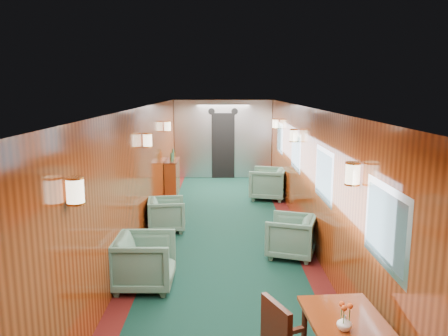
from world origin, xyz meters
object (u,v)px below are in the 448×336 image
(armchair_left_near, at_px, (144,262))
(armchair_left_far, at_px, (167,214))
(armchair_right_far, at_px, (268,184))
(credenza, at_px, (172,176))
(armchair_right_near, at_px, (291,236))
(dining_table, at_px, (346,331))

(armchair_left_near, bearing_deg, armchair_left_far, 0.27)
(armchair_left_far, bearing_deg, armchair_right_far, -49.89)
(credenza, distance_m, armchair_left_far, 3.04)
(armchair_left_far, distance_m, armchair_right_near, 2.58)
(dining_table, height_order, credenza, credenza)
(credenza, bearing_deg, armchair_right_far, -13.12)
(armchair_right_near, bearing_deg, armchair_left_far, -103.18)
(dining_table, distance_m, armchair_right_near, 3.28)
(dining_table, relative_size, armchair_left_far, 1.42)
(credenza, bearing_deg, armchair_left_near, -87.69)
(credenza, distance_m, armchair_left_near, 5.50)
(credenza, xyz_separation_m, armchair_left_far, (0.22, -3.03, -0.14))
(armchair_left_far, bearing_deg, armchair_left_near, 172.16)
(armchair_right_near, distance_m, armchair_right_far, 3.81)
(dining_table, relative_size, armchair_right_far, 1.16)
(dining_table, xyz_separation_m, armchair_left_far, (-2.18, 4.62, -0.28))
(armchair_left_far, bearing_deg, dining_table, -162.55)
(armchair_left_near, height_order, armchair_right_far, armchair_right_far)
(dining_table, distance_m, armchair_right_far, 7.08)
(armchair_left_far, distance_m, armchair_right_far, 3.32)
(armchair_right_near, height_order, armchair_right_far, armchair_right_far)
(credenza, relative_size, armchair_right_far, 1.37)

